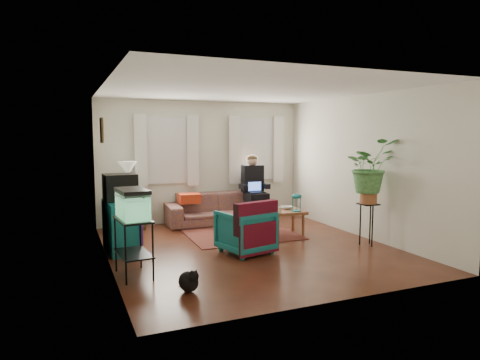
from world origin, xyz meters
name	(u,v)px	position (x,y,z in m)	size (l,w,h in m)	color
floor	(249,248)	(0.00, 0.00, 0.00)	(4.50, 5.00, 0.01)	#4F2B14
ceiling	(250,90)	(0.00, 0.00, 2.60)	(4.50, 5.00, 0.01)	white
wall_back	(203,162)	(0.00, 2.50, 1.30)	(4.50, 0.01, 2.60)	silver
wall_front	(341,187)	(0.00, -2.50, 1.30)	(4.50, 0.01, 2.60)	silver
wall_left	(106,175)	(-2.25, 0.00, 1.30)	(0.01, 5.00, 2.60)	silver
wall_right	(361,166)	(2.25, 0.00, 1.30)	(0.01, 5.00, 2.60)	silver
window_left	(167,151)	(-0.80, 2.48, 1.55)	(1.08, 0.04, 1.38)	white
window_right	(255,149)	(1.25, 2.48, 1.55)	(1.08, 0.04, 1.38)	white
curtains_left	(167,151)	(-0.80, 2.40, 1.55)	(1.36, 0.06, 1.50)	white
curtains_right	(257,149)	(1.25, 2.40, 1.55)	(1.36, 0.06, 1.50)	white
picture_frame	(102,130)	(-2.21, 0.85, 1.95)	(0.04, 0.32, 0.40)	#3D2616
area_rug	(241,234)	(0.24, 0.92, 0.01)	(2.00, 1.60, 0.01)	maroon
sofa	(219,203)	(0.20, 2.05, 0.43)	(2.22, 0.88, 0.87)	brown
seated_person	(254,191)	(1.00, 2.01, 0.66)	(0.56, 0.68, 1.32)	black
side_table	(129,212)	(-1.65, 2.17, 0.36)	(0.49, 0.49, 0.72)	#3B2A16
table_lamp	(128,179)	(-1.65, 2.17, 1.02)	(0.37, 0.37, 0.65)	white
dresser	(121,226)	(-1.99, 0.63, 0.41)	(0.45, 0.90, 0.81)	#125B71
crt_tv	(120,187)	(-1.98, 0.72, 1.03)	(0.50, 0.45, 0.43)	black
aquarium_stand	(134,248)	(-2.00, -0.72, 0.39)	(0.39, 0.69, 0.78)	black
aquarium	(132,203)	(-2.00, -0.72, 0.98)	(0.35, 0.63, 0.41)	#7FD899
black_cat	(188,279)	(-1.49, -1.56, 0.15)	(0.23, 0.36, 0.30)	black
armchair	(245,229)	(-0.17, -0.24, 0.38)	(0.74, 0.70, 0.76)	#137272
serape_throw	(257,222)	(-0.11, -0.53, 0.54)	(0.77, 0.18, 0.63)	#9E0A0A
coffee_table	(273,223)	(0.76, 0.61, 0.24)	(1.14, 0.62, 0.47)	brown
cup_a	(262,210)	(0.49, 0.54, 0.52)	(0.13, 0.13, 0.10)	white
cup_b	(280,210)	(0.79, 0.42, 0.52)	(0.10, 0.10, 0.10)	beige
bowl	(287,208)	(1.08, 0.68, 0.50)	(0.22, 0.22, 0.06)	white
snack_tray	(255,209)	(0.47, 0.80, 0.49)	(0.35, 0.35, 0.04)	#B21414
birdcage	(296,202)	(1.14, 0.42, 0.64)	(0.19, 0.19, 0.33)	#115B6B
plant_stand	(368,224)	(1.93, -0.62, 0.36)	(0.30, 0.30, 0.72)	black
potted_plant	(369,174)	(1.93, -0.62, 1.22)	(0.82, 0.71, 0.91)	#599947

